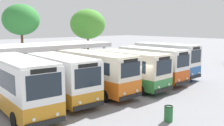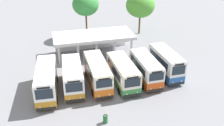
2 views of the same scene
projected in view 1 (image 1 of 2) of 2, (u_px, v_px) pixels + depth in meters
ground_plane at (140, 95)px, 19.65m from camera, size 180.00×180.00×0.00m
city_bus_nearest_orange at (19, 83)px, 15.56m from camera, size 2.78×8.07×3.39m
city_bus_second_in_row at (61, 76)px, 17.90m from camera, size 2.71×7.19×3.23m
city_bus_middle_cream at (96, 71)px, 20.04m from camera, size 2.40×7.82×3.24m
city_bus_fourth_amber at (129, 68)px, 21.66m from camera, size 2.60×7.31×3.16m
city_bus_fifth_blue at (152, 64)px, 23.84m from camera, size 2.40×6.89×3.26m
city_bus_far_end_green at (166, 59)px, 26.42m from camera, size 2.43×6.93×3.47m
terminal_canopy at (49, 51)px, 28.03m from camera, size 12.49×5.60×3.40m
waiting_chair_end_by_column at (49, 72)px, 26.72m from camera, size 0.45×0.45×0.86m
waiting_chair_second_from_end at (54, 71)px, 27.16m from camera, size 0.45×0.45×0.86m
waiting_chair_middle_seat at (59, 71)px, 27.47m from camera, size 0.45×0.45×0.86m
roadside_tree_behind_canopy at (21, 20)px, 33.36m from camera, size 4.77×4.77×8.14m
roadside_tree_east_of_canopy at (88, 24)px, 39.55m from camera, size 5.44×5.44×7.88m
litter_bin_apron at (168, 113)px, 14.23m from camera, size 0.49×0.49×0.90m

